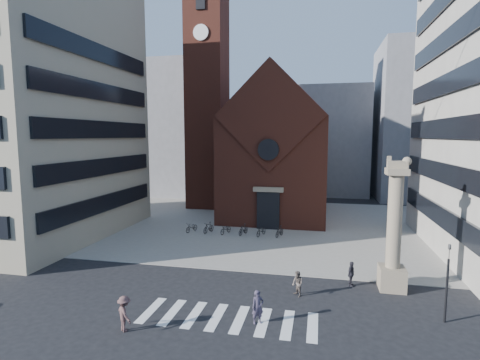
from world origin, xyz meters
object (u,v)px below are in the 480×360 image
at_px(lion_column, 394,238).
at_px(scooter_0, 192,227).
at_px(pedestrian_1, 298,284).
at_px(pedestrian_0, 258,307).
at_px(pedestrian_2, 351,274).
at_px(traffic_light, 447,281).

xyz_separation_m(lion_column, scooter_0, (-17.56, 11.02, -2.92)).
height_order(lion_column, pedestrian_1, lion_column).
bearing_deg(lion_column, pedestrian_1, -158.68).
bearing_deg(pedestrian_0, pedestrian_2, 19.20).
bearing_deg(lion_column, pedestrian_0, -141.49).
bearing_deg(traffic_light, scooter_0, 142.47).
height_order(pedestrian_0, scooter_0, pedestrian_0).
height_order(traffic_light, pedestrian_2, traffic_light).
bearing_deg(pedestrian_2, traffic_light, -107.43).
distance_m(pedestrian_0, scooter_0, 19.80).
height_order(lion_column, pedestrian_0, lion_column).
bearing_deg(scooter_0, lion_column, -14.06).
height_order(pedestrian_1, pedestrian_2, pedestrian_2).
bearing_deg(traffic_light, lion_column, 116.46).
bearing_deg(pedestrian_0, pedestrian_1, 33.83).
distance_m(pedestrian_1, pedestrian_2, 4.10).
bearing_deg(pedestrian_1, scooter_0, -176.00).
distance_m(pedestrian_0, pedestrian_1, 4.31).
height_order(pedestrian_0, pedestrian_1, pedestrian_0).
distance_m(traffic_light, scooter_0, 24.72).
distance_m(traffic_light, pedestrian_0, 10.11).
distance_m(pedestrian_2, scooter_0, 18.63).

